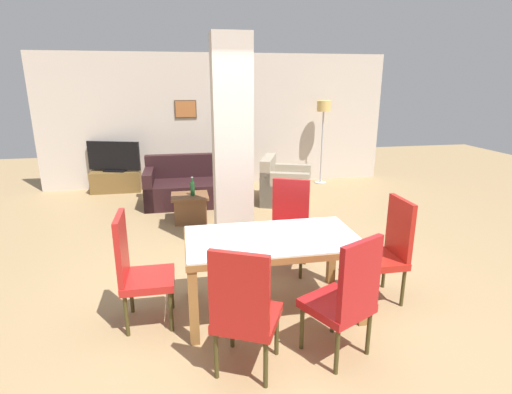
{
  "coord_description": "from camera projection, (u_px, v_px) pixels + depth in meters",
  "views": [
    {
      "loc": [
        -0.79,
        -3.38,
        2.16
      ],
      "look_at": [
        0.0,
        0.83,
        0.91
      ],
      "focal_mm": 28.0,
      "sensor_mm": 36.0,
      "label": 1
    }
  ],
  "objects": [
    {
      "name": "bottle",
      "position": [
        192.0,
        188.0,
        6.22
      ],
      "size": [
        0.07,
        0.07,
        0.29
      ],
      "color": "#194C23",
      "rests_on": "coffee_table"
    },
    {
      "name": "dining_chair_far_right",
      "position": [
        289.0,
        223.0,
        4.68
      ],
      "size": [
        0.61,
        0.61,
        1.06
      ],
      "rotation": [
        0.0,
        0.0,
        2.71
      ],
      "color": "#B31B1D",
      "rests_on": "ground_plane"
    },
    {
      "name": "armchair",
      "position": [
        284.0,
        187.0,
        7.3
      ],
      "size": [
        1.11,
        1.13,
        0.83
      ],
      "rotation": [
        0.0,
        0.0,
        4.36
      ],
      "color": "tan",
      "rests_on": "ground_plane"
    },
    {
      "name": "tv_stand",
      "position": [
        116.0,
        181.0,
        8.03
      ],
      "size": [
        0.96,
        0.4,
        0.42
      ],
      "color": "brown",
      "rests_on": "ground_plane"
    },
    {
      "name": "divider_pillar",
      "position": [
        232.0,
        149.0,
        4.95
      ],
      "size": [
        0.47,
        0.4,
        2.7
      ],
      "color": "beige",
      "rests_on": "ground_plane"
    },
    {
      "name": "dining_chair_near_left",
      "position": [
        244.0,
        309.0,
        2.92
      ],
      "size": [
        0.61,
        0.61,
        1.06
      ],
      "rotation": [
        0.0,
        0.0,
        -0.45
      ],
      "color": "red",
      "rests_on": "ground_plane"
    },
    {
      "name": "dining_chair_head_right",
      "position": [
        387.0,
        247.0,
        3.99
      ],
      "size": [
        0.46,
        0.46,
        1.06
      ],
      "rotation": [
        0.0,
        0.0,
        1.57
      ],
      "color": "#B42018",
      "rests_on": "ground_plane"
    },
    {
      "name": "back_wall",
      "position": [
        218.0,
        121.0,
        8.35
      ],
      "size": [
        7.2,
        0.09,
        2.7
      ],
      "color": "beige",
      "rests_on": "ground_plane"
    },
    {
      "name": "floor_lamp",
      "position": [
        323.0,
        115.0,
        8.34
      ],
      "size": [
        0.29,
        0.29,
        1.76
      ],
      "color": "#B7B7BC",
      "rests_on": "ground_plane"
    },
    {
      "name": "sofa",
      "position": [
        197.0,
        187.0,
        7.29
      ],
      "size": [
        1.82,
        0.93,
        0.84
      ],
      "rotation": [
        0.0,
        0.0,
        3.14
      ],
      "color": "black",
      "rests_on": "ground_plane"
    },
    {
      "name": "ground_plane",
      "position": [
        272.0,
        308.0,
        3.94
      ],
      "size": [
        18.0,
        18.0,
        0.0
      ],
      "primitive_type": "plane",
      "color": "#A18258"
    },
    {
      "name": "dining_chair_head_left",
      "position": [
        137.0,
        268.0,
        3.56
      ],
      "size": [
        0.46,
        0.46,
        1.06
      ],
      "rotation": [
        0.0,
        0.0,
        -1.57
      ],
      "color": "red",
      "rests_on": "ground_plane"
    },
    {
      "name": "tv_screen",
      "position": [
        114.0,
        157.0,
        7.89
      ],
      "size": [
        1.03,
        0.37,
        0.6
      ],
      "rotation": [
        0.0,
        0.0,
        2.83
      ],
      "color": "black",
      "rests_on": "tv_stand"
    },
    {
      "name": "dining_chair_near_right",
      "position": [
        346.0,
        296.0,
        3.1
      ],
      "size": [
        0.62,
        0.62,
        1.06
      ],
      "rotation": [
        0.0,
        0.0,
        0.47
      ],
      "color": "#B21A1C",
      "rests_on": "ground_plane"
    },
    {
      "name": "dining_table",
      "position": [
        272.0,
        252.0,
        3.77
      ],
      "size": [
        1.62,
        0.9,
        0.76
      ],
      "color": "olive",
      "rests_on": "ground_plane"
    },
    {
      "name": "coffee_table",
      "position": [
        190.0,
        208.0,
        6.32
      ],
      "size": [
        0.58,
        0.51,
        0.43
      ],
      "color": "brown",
      "rests_on": "ground_plane"
    }
  ]
}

